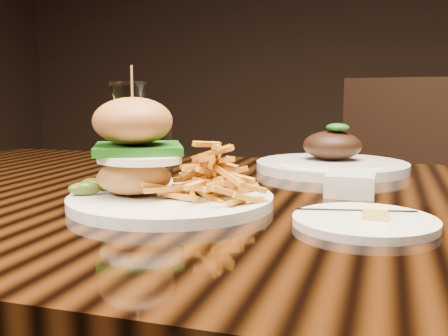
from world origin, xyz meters
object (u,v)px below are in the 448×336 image
(wine_glass, at_px, (129,110))
(far_dish, at_px, (332,162))
(dining_table, at_px, (267,246))
(chair_far, at_px, (394,213))
(burger_plate, at_px, (168,169))

(wine_glass, bearing_deg, far_dish, 39.05)
(dining_table, bearing_deg, chair_far, 77.30)
(dining_table, height_order, chair_far, chair_far)
(chair_far, bearing_deg, far_dish, -80.65)
(burger_plate, xyz_separation_m, chair_far, (0.32, 0.98, -0.26))
(dining_table, xyz_separation_m, far_dish, (0.06, 0.29, 0.09))
(wine_glass, distance_m, chair_far, 1.02)
(burger_plate, relative_size, wine_glass, 1.64)
(dining_table, bearing_deg, far_dish, 77.56)
(wine_glass, height_order, chair_far, chair_far)
(dining_table, height_order, far_dish, far_dish)
(far_dish, relative_size, chair_far, 0.32)
(burger_plate, bearing_deg, far_dish, 50.32)
(wine_glass, bearing_deg, dining_table, -8.53)
(burger_plate, distance_m, chair_far, 1.07)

